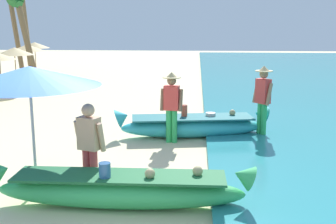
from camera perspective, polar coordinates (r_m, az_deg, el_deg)
ground_plane at (r=7.48m, az=-17.62°, el=-11.34°), size 80.00×80.00×0.00m
boat_green_foreground at (r=6.82m, az=-6.51°, el=-10.44°), size 4.28×0.72×0.81m
boat_cyan_midground at (r=10.88m, az=3.33°, el=-1.85°), size 4.05×1.38×0.85m
person_vendor_hatted at (r=10.21m, az=0.49°, el=1.32°), size 0.57×0.44×1.75m
person_tourist_customer at (r=7.26m, az=-10.63°, el=-4.25°), size 0.58×0.37×1.58m
person_vendor_assistant at (r=10.93m, az=12.76°, el=2.08°), size 0.49×0.56×1.85m
patio_umbrella_large at (r=7.28m, az=-18.35°, el=4.58°), size 2.36×2.36×2.20m
parasol_row_2 at (r=19.11m, az=-20.16°, el=7.77°), size 1.60×1.60×1.91m
parasol_row_3 at (r=21.76m, az=-18.59°, el=8.29°), size 1.60×1.60×1.91m
parasol_row_4 at (r=24.25m, az=-17.68°, el=8.66°), size 1.60×1.60×1.91m
palm_tree_leaning_seaward at (r=20.93m, az=-19.90°, el=13.92°), size 2.77×2.64×4.79m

